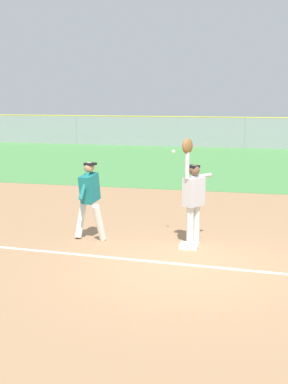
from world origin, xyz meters
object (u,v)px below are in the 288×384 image
at_px(baseball, 174,151).
at_px(parked_car_blue, 126,132).
at_px(first_base, 189,246).
at_px(fielder, 193,193).
at_px(parked_car_tan, 228,133).
at_px(runner, 90,195).

height_order(baseball, parked_car_blue, baseball).
relative_size(first_base, fielder, 0.17).
height_order(first_base, parked_car_tan, parked_car_tan).
bearing_deg(fielder, baseball, -3.48).
distance_m(first_base, runner, 2.41).
bearing_deg(parked_car_blue, baseball, -77.00).
distance_m(fielder, runner, 2.25).
height_order(parked_car_blue, parked_car_tan, same).
xyz_separation_m(first_base, fielder, (0.04, 0.20, 1.08)).
distance_m(fielder, parked_car_blue, 24.31).
bearing_deg(parked_car_blue, first_base, -76.40).
distance_m(first_base, baseball, 2.04).
height_order(runner, parked_car_tan, runner).
xyz_separation_m(fielder, runner, (-2.25, -0.09, -0.12)).
bearing_deg(runner, fielder, 13.72).
xyz_separation_m(runner, parked_car_tan, (0.98, 23.76, -0.32)).
bearing_deg(baseball, parked_car_blue, 108.05).
bearing_deg(fielder, parked_car_tan, -54.14).
relative_size(first_base, parked_car_blue, 0.08).
relative_size(first_base, runner, 0.22).
bearing_deg(baseball, parked_car_tan, 91.91).
distance_m(first_base, fielder, 1.10).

